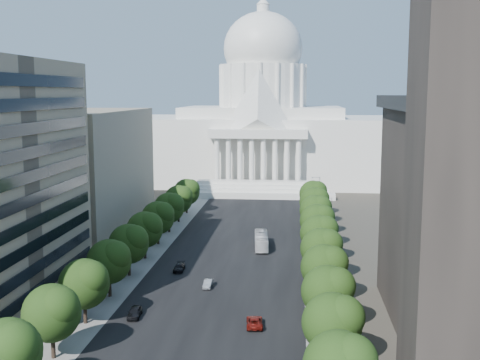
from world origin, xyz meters
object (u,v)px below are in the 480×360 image
(car_dark_a, at_px, (135,312))
(car_red, at_px, (255,322))
(car_silver, at_px, (208,284))
(city_bus, at_px, (261,241))
(car_dark_b, at_px, (179,268))

(car_dark_a, xyz_separation_m, car_red, (18.72, -1.97, -0.08))
(car_silver, distance_m, city_bus, 29.36)
(car_silver, relative_size, city_bus, 0.33)
(car_dark_a, bearing_deg, car_silver, 54.96)
(car_red, xyz_separation_m, car_dark_b, (-16.58, 26.59, -0.03))
(car_dark_a, relative_size, car_silver, 1.16)
(car_silver, xyz_separation_m, car_red, (9.54, -17.32, 0.05))
(car_dark_a, distance_m, car_silver, 17.88)
(car_red, distance_m, city_bus, 45.64)
(car_red, height_order, car_dark_b, car_red)
(car_silver, height_order, car_red, car_red)
(car_red, distance_m, car_dark_b, 31.34)
(car_red, bearing_deg, city_bus, -92.92)
(car_dark_b, bearing_deg, car_silver, -54.81)
(car_dark_a, relative_size, car_dark_b, 0.98)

